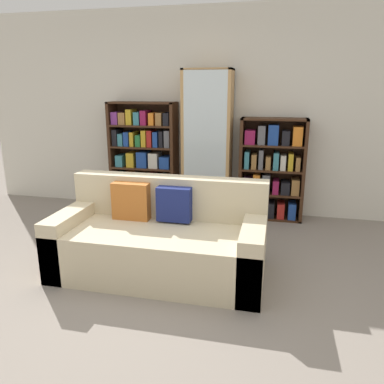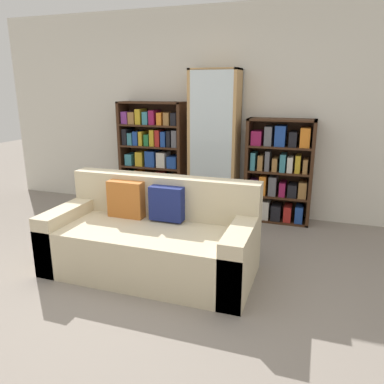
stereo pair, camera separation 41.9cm
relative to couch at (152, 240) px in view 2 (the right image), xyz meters
name	(u,v)px [view 2 (the right image)]	position (x,y,z in m)	size (l,w,h in m)	color
ground_plane	(110,303)	(-0.08, -0.66, -0.30)	(16.00, 16.00, 0.00)	gray
wall_back	(206,113)	(-0.08, 1.99, 1.05)	(6.32, 0.06, 2.70)	silver
couch	(152,240)	(0.00, 0.00, 0.00)	(1.91, 0.89, 0.86)	beige
bookshelf_left	(153,158)	(-0.79, 1.78, 0.42)	(0.93, 0.32, 1.50)	#3D2314
display_cabinet	(214,145)	(0.11, 1.77, 0.66)	(0.63, 0.36, 1.92)	tan
bookshelf_right	(278,173)	(0.95, 1.78, 0.33)	(0.83, 0.32, 1.32)	#3D2314
wine_bottle	(243,215)	(0.59, 1.40, -0.15)	(0.07, 0.07, 0.37)	#192333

